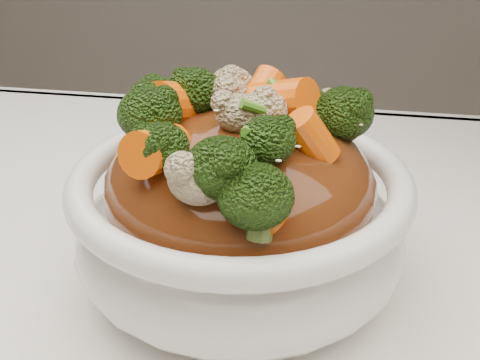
# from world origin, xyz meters

# --- Properties ---
(tablecloth) EXTENTS (1.20, 0.80, 0.04)m
(tablecloth) POSITION_xyz_m (0.00, 0.00, 0.73)
(tablecloth) COLOR white
(tablecloth) RESTS_ON dining_table
(bowl) EXTENTS (0.24, 0.24, 0.09)m
(bowl) POSITION_xyz_m (0.05, 0.03, 0.80)
(bowl) COLOR white
(bowl) RESTS_ON tablecloth
(sauce_base) EXTENTS (0.19, 0.19, 0.10)m
(sauce_base) POSITION_xyz_m (0.05, 0.03, 0.83)
(sauce_base) COLOR #55260E
(sauce_base) RESTS_ON bowl
(carrots) EXTENTS (0.19, 0.19, 0.05)m
(carrots) POSITION_xyz_m (0.05, 0.03, 0.89)
(carrots) COLOR #F86008
(carrots) RESTS_ON sauce_base
(broccoli) EXTENTS (0.19, 0.19, 0.05)m
(broccoli) POSITION_xyz_m (0.05, 0.03, 0.89)
(broccoli) COLOR black
(broccoli) RESTS_ON sauce_base
(cauliflower) EXTENTS (0.19, 0.19, 0.04)m
(cauliflower) POSITION_xyz_m (0.05, 0.03, 0.89)
(cauliflower) COLOR #D1BA8F
(cauliflower) RESTS_ON sauce_base
(scallions) EXTENTS (0.14, 0.14, 0.02)m
(scallions) POSITION_xyz_m (0.05, 0.03, 0.89)
(scallions) COLOR #45861F
(scallions) RESTS_ON sauce_base
(sesame_seeds) EXTENTS (0.17, 0.17, 0.01)m
(sesame_seeds) POSITION_xyz_m (0.05, 0.03, 0.89)
(sesame_seeds) COLOR beige
(sesame_seeds) RESTS_ON sauce_base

